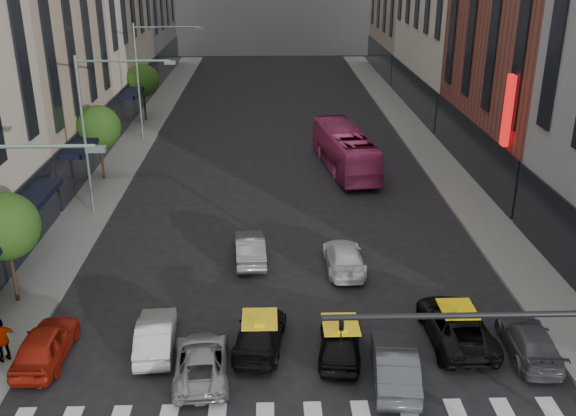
{
  "coord_description": "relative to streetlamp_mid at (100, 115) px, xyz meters",
  "views": [
    {
      "loc": [
        -0.77,
        -14.79,
        14.35
      ],
      "look_at": [
        0.02,
        10.82,
        4.0
      ],
      "focal_mm": 40.0,
      "sensor_mm": 36.0,
      "label": 1
    }
  ],
  "objects": [
    {
      "name": "sidewalk_left",
      "position": [
        -1.46,
        10.0,
        -5.83
      ],
      "size": [
        3.0,
        96.0,
        0.15
      ],
      "primitive_type": "cube",
      "color": "slate",
      "rests_on": "ground"
    },
    {
      "name": "sidewalk_right",
      "position": [
        21.54,
        10.0,
        -5.83
      ],
      "size": [
        3.0,
        96.0,
        0.15
      ],
      "primitive_type": "cube",
      "color": "slate",
      "rests_on": "ground"
    },
    {
      "name": "tree_near",
      "position": [
        -1.76,
        -10.0,
        -2.25
      ],
      "size": [
        2.88,
        2.88,
        4.95
      ],
      "color": "black",
      "rests_on": "sidewalk_left"
    },
    {
      "name": "tree_mid",
      "position": [
        -1.76,
        6.0,
        -2.25
      ],
      "size": [
        2.88,
        2.88,
        4.95
      ],
      "color": "black",
      "rests_on": "sidewalk_left"
    },
    {
      "name": "tree_far",
      "position": [
        -1.76,
        22.0,
        -2.25
      ],
      "size": [
        2.88,
        2.88,
        4.95
      ],
      "color": "black",
      "rests_on": "sidewalk_left"
    },
    {
      "name": "streetlamp_mid",
      "position": [
        0.0,
        0.0,
        0.0
      ],
      "size": [
        5.38,
        0.25,
        9.0
      ],
      "color": "gray",
      "rests_on": "sidewalk_left"
    },
    {
      "name": "streetlamp_far",
      "position": [
        0.0,
        16.0,
        0.0
      ],
      "size": [
        5.38,
        0.25,
        9.0
      ],
      "color": "gray",
      "rests_on": "sidewalk_left"
    },
    {
      "name": "liberty_sign",
      "position": [
        22.64,
        0.0,
        0.1
      ],
      "size": [
        0.3,
        0.7,
        4.0
      ],
      "color": "red",
      "rests_on": "ground"
    },
    {
      "name": "car_red",
      "position": [
        0.84,
        -14.26,
        -5.21
      ],
      "size": [
        1.71,
        4.09,
        1.38
      ],
      "primitive_type": "imported",
      "rotation": [
        0.0,
        0.0,
        3.12
      ],
      "color": "#9C1D0E",
      "rests_on": "ground"
    },
    {
      "name": "car_white_front",
      "position": [
        4.84,
        -13.67,
        -5.26
      ],
      "size": [
        1.64,
        3.99,
        1.28
      ],
      "primitive_type": "imported",
      "rotation": [
        0.0,
        0.0,
        3.22
      ],
      "color": "silver",
      "rests_on": "ground"
    },
    {
      "name": "car_silver",
      "position": [
        6.75,
        -15.35,
        -5.32
      ],
      "size": [
        2.22,
        4.34,
        1.17
      ],
      "primitive_type": "imported",
      "rotation": [
        0.0,
        0.0,
        3.21
      ],
      "color": "#929297",
      "rests_on": "ground"
    },
    {
      "name": "taxi_left",
      "position": [
        8.84,
        -13.7,
        -5.28
      ],
      "size": [
        2.28,
        4.49,
        1.25
      ],
      "primitive_type": "imported",
      "rotation": [
        0.0,
        0.0,
        3.01
      ],
      "color": "black",
      "rests_on": "ground"
    },
    {
      "name": "taxi_center",
      "position": [
        11.88,
        -14.3,
        -5.24
      ],
      "size": [
        2.04,
        4.06,
        1.33
      ],
      "primitive_type": "imported",
      "rotation": [
        0.0,
        0.0,
        3.02
      ],
      "color": "black",
      "rests_on": "ground"
    },
    {
      "name": "car_grey_mid",
      "position": [
        13.66,
        -15.91,
        -5.2
      ],
      "size": [
        1.91,
        4.4,
        1.41
      ],
      "primitive_type": "imported",
      "rotation": [
        0.0,
        0.0,
        3.04
      ],
      "color": "#3D4145",
      "rests_on": "ground"
    },
    {
      "name": "taxi_right",
      "position": [
        16.53,
        -13.41,
        -5.22
      ],
      "size": [
        2.38,
        4.99,
        1.37
      ],
      "primitive_type": "imported",
      "rotation": [
        0.0,
        0.0,
        3.16
      ],
      "color": "black",
      "rests_on": "ground"
    },
    {
      "name": "car_grey_curb",
      "position": [
        19.04,
        -14.49,
        -5.29
      ],
      "size": [
        2.02,
        4.32,
        1.22
      ],
      "primitive_type": "imported",
      "rotation": [
        0.0,
        0.0,
        3.07
      ],
      "color": "#45474D",
      "rests_on": "ground"
    },
    {
      "name": "car_row2_left",
      "position": [
        8.28,
        -6.12,
        -5.23
      ],
      "size": [
        1.71,
        4.18,
        1.35
      ],
      "primitive_type": "imported",
      "rotation": [
        0.0,
        0.0,
        3.21
      ],
      "color": "gray",
      "rests_on": "ground"
    },
    {
      "name": "car_row2_right",
      "position": [
        12.82,
        -7.21,
        -5.28
      ],
      "size": [
        1.82,
        4.34,
        1.25
      ],
      "primitive_type": "imported",
      "rotation": [
        0.0,
        0.0,
        3.16
      ],
      "color": "silver",
      "rests_on": "ground"
    },
    {
      "name": "bus",
      "position": [
        14.54,
        7.88,
        -4.45
      ],
      "size": [
        3.8,
        10.7,
        2.91
      ],
      "primitive_type": "imported",
      "rotation": [
        0.0,
        0.0,
        3.27
      ],
      "color": "#CB3B7A",
      "rests_on": "ground"
    },
    {
      "name": "pedestrian_far",
      "position": [
        -0.6,
        -14.44,
        -4.88
      ],
      "size": [
        1.05,
        0.99,
        1.74
      ],
      "primitive_type": "imported",
      "rotation": [
        0.0,
        0.0,
        3.85
      ],
      "color": "gray",
      "rests_on": "sidewalk_left"
    }
  ]
}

